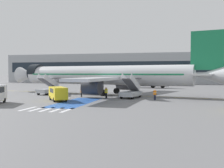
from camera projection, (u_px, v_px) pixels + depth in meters
The scene contains 18 objects.
ground_plane at pixel (95, 94), 49.77m from camera, with size 600.00×600.00×0.00m, color slate.
apron_leadline_yellow at pixel (102, 94), 49.33m from camera, with size 0.20×77.42×0.01m, color gold.
apron_stand_patch_blue at pixel (76, 102), 35.87m from camera, with size 4.11×12.72×0.01m, color #2856A8.
apron_walkway_bar_0 at pixel (28, 109), 29.48m from camera, with size 0.44×3.60×0.01m, color silver.
apron_walkway_bar_1 at pixel (37, 109), 29.20m from camera, with size 0.44×3.60×0.01m, color silver.
apron_walkway_bar_2 at pixel (47, 109), 28.93m from camera, with size 0.44×3.60×0.01m, color silver.
apron_walkway_bar_3 at pixel (57, 110), 28.66m from camera, with size 0.44×3.60×0.01m, color silver.
apron_walkway_bar_4 at pixel (67, 110), 28.39m from camera, with size 0.44×3.60×0.01m, color silver.
airliner at pixel (106, 75), 48.88m from camera, with size 42.36×31.66×10.68m.
boarding_stairs_forward at pixel (49, 89), 49.37m from camera, with size 3.19×5.52×3.90m.
boarding_stairs_aft at pixel (131, 92), 42.14m from camera, with size 3.19×5.52×4.01m.
fuel_tanker at pixel (150, 81), 70.99m from camera, with size 10.30×2.88×3.64m.
service_van_2 at pixel (58, 93), 37.91m from camera, with size 4.36×5.03×1.98m.
ground_crew_0 at pixel (106, 91), 43.30m from camera, with size 0.48×0.45×1.70m.
ground_crew_1 at pixel (81, 91), 43.81m from camera, with size 0.23×0.43×1.64m.
ground_crew_2 at pixel (106, 92), 41.58m from camera, with size 0.47×0.33×1.73m.
ground_crew_3 at pixel (155, 94), 39.00m from camera, with size 0.49×0.42×1.62m.
terminal_building at pixel (124, 69), 106.21m from camera, with size 97.90×12.10×11.64m.
Camera 1 is at (14.31, -47.64, 4.03)m, focal length 42.00 mm.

